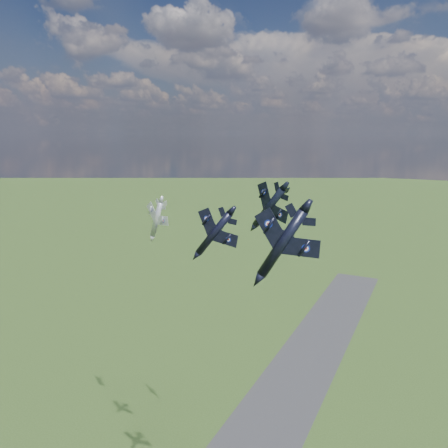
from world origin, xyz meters
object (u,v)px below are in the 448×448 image
at_px(jet_right_navy, 282,243).
at_px(jet_high_navy, 269,207).
at_px(jet_left_silver, 157,219).
at_px(jet_lead_navy, 214,233).

distance_m(jet_right_navy, jet_high_navy, 27.88).
bearing_deg(jet_right_navy, jet_high_navy, 105.21).
bearing_deg(jet_high_navy, jet_left_silver, -154.43).
bearing_deg(jet_left_silver, jet_lead_navy, -8.70).
xyz_separation_m(jet_right_navy, jet_high_navy, (-11.58, 25.36, 0.55)).
height_order(jet_lead_navy, jet_left_silver, jet_lead_navy).
relative_size(jet_high_navy, jet_left_silver, 1.22).
bearing_deg(jet_high_navy, jet_right_navy, -42.73).
xyz_separation_m(jet_lead_navy, jet_high_navy, (6.43, 12.15, 3.66)).
xyz_separation_m(jet_high_navy, jet_left_silver, (-27.14, -1.34, -4.60)).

